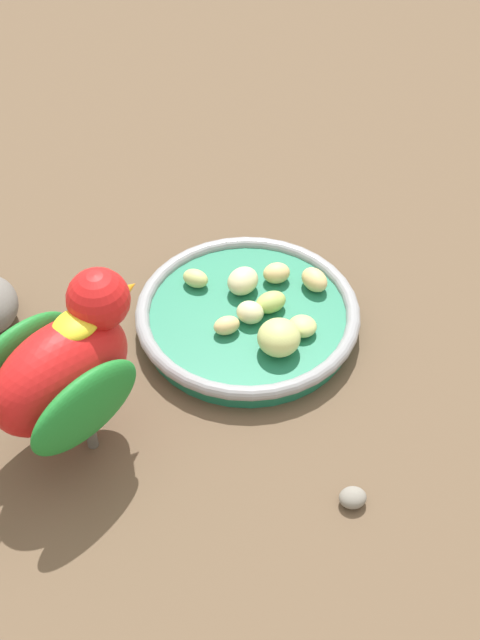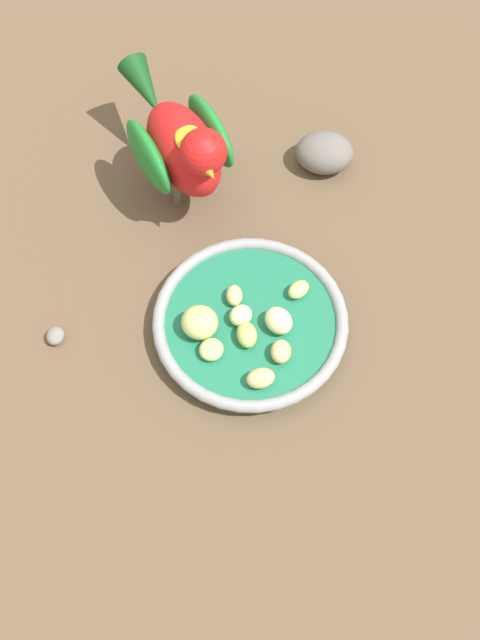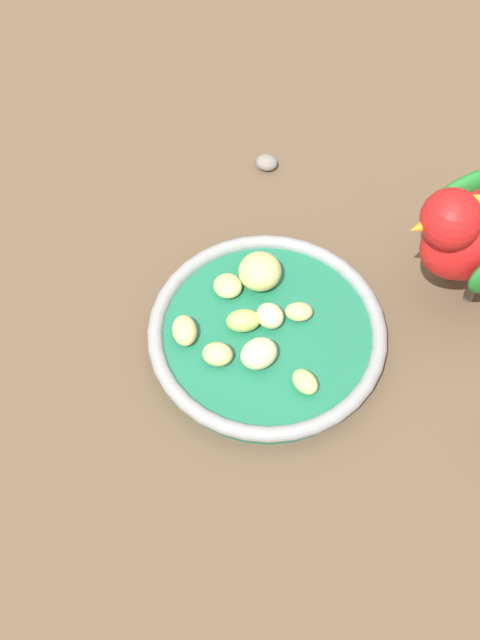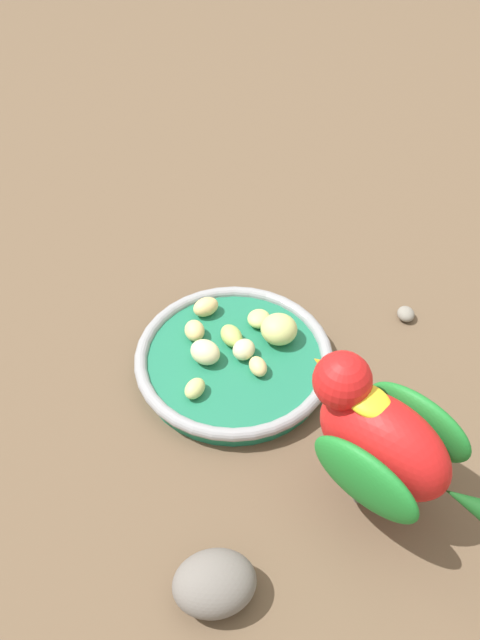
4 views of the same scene
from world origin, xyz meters
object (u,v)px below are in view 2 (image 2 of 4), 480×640
Objects in this scene: apple_piece_3 at (281,352)px; apple_piece_4 at (211,350)px; apple_piece_1 at (279,321)px; apple_piece_6 at (249,337)px; apple_piece_2 at (236,316)px; rock_large at (324,153)px; parrot at (182,144)px; pebble_0 at (55,336)px; apple_piece_8 at (298,290)px; apple_piece_7 at (257,379)px; feeding_bowl at (250,324)px; apple_piece_5 at (236,295)px; apple_piece_0 at (200,322)px.

apple_piece_3 reaches higher than apple_piece_4.
apple_piece_1 is 0.04m from apple_piece_6.
apple_piece_2 is 0.37× the size of rock_large.
parrot reaches higher than pebble_0.
apple_piece_3 is 0.08m from apple_piece_8.
apple_piece_1 is 1.25× the size of apple_piece_4.
feeding_bowl is at bearing 169.28° from apple_piece_7.
parrot reaches higher than rock_large.
apple_piece_3 reaches higher than apple_piece_5.
apple_piece_1 is 1.49× the size of pebble_0.
apple_piece_3 is at bearing 71.96° from apple_piece_4.
apple_piece_5 is 0.05m from apple_piece_6.
apple_piece_6 reaches higher than pebble_0.
feeding_bowl is at bearing 84.73° from apple_piece_0.
feeding_bowl is 8.01× the size of apple_piece_4.
apple_piece_6 is at bearing -75.43° from apple_piece_1.
parrot reaches higher than apple_piece_6.
apple_piece_8 is (-0.01, 0.11, -0.01)m from apple_piece_0.
apple_piece_8 is (-0.04, 0.07, -0.00)m from apple_piece_6.
rock_large reaches higher than apple_piece_4.
apple_piece_6 is 0.08m from apple_piece_8.
apple_piece_1 is 0.48× the size of rock_large.
apple_piece_1 reaches higher than apple_piece_4.
feeding_bowl is 6.98× the size of apple_piece_6.
apple_piece_1 is 0.05m from apple_piece_8.
apple_piece_0 is at bearing -91.04° from apple_piece_2.
apple_piece_2 is (0.00, 0.04, -0.01)m from apple_piece_0.
apple_piece_4 is at bearing -86.25° from apple_piece_6.
pebble_0 is at bearing -95.70° from apple_piece_8.
apple_piece_6 is (0.01, -0.04, -0.00)m from apple_piece_1.
apple_piece_8 reaches higher than feeding_bowl.
apple_piece_3 is 1.00× the size of apple_piece_4.
parrot is at bearing -176.12° from apple_piece_6.
parrot is (-0.21, -0.05, 0.06)m from apple_piece_1.
apple_piece_3 and apple_piece_7 have the same top height.
pebble_0 is (-0.09, -0.23, -0.02)m from apple_piece_3.
apple_piece_2 is (-0.02, -0.04, -0.00)m from apple_piece_1.
apple_piece_0 is 0.04m from apple_piece_2.
feeding_bowl is at bearing 159.82° from apple_piece_6.
parrot is at bearing -166.68° from apple_piece_1.
apple_piece_0 is (-0.01, -0.05, 0.02)m from feeding_bowl.
apple_piece_5 is (-0.04, -0.03, -0.00)m from apple_piece_1.
apple_piece_1 is 1.34× the size of apple_piece_5.
apple_piece_1 is 0.23m from parrot.
apple_piece_2 and apple_piece_6 have the same top height.
apple_piece_8 is 0.12× the size of parrot.
apple_piece_0 is 0.09m from apple_piece_3.
apple_piece_4 is at bearing 8.45° from apple_piece_0.
apple_piece_8 is at bearing 135.20° from apple_piece_1.
apple_piece_3 reaches higher than apple_piece_8.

